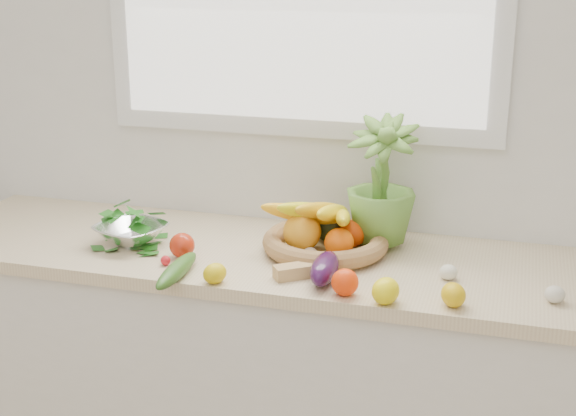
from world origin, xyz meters
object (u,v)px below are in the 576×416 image
(eggplant, at_px, (325,268))
(potted_herb, at_px, (381,180))
(apple, at_px, (182,245))
(colander_with_spinach, at_px, (131,227))
(fruit_basket, at_px, (324,235))
(cucumber, at_px, (177,270))

(eggplant, relative_size, potted_herb, 0.50)
(apple, height_order, potted_herb, potted_herb)
(apple, xyz_separation_m, potted_herb, (0.55, 0.26, 0.18))
(potted_herb, bearing_deg, eggplant, -106.49)
(colander_with_spinach, bearing_deg, fruit_basket, 10.08)
(eggplant, height_order, colander_with_spinach, colander_with_spinach)
(potted_herb, relative_size, fruit_basket, 0.76)
(cucumber, distance_m, fruit_basket, 0.47)
(apple, bearing_deg, colander_with_spinach, 163.83)
(apple, bearing_deg, cucumber, -71.69)
(apple, xyz_separation_m, colander_with_spinach, (-0.20, 0.06, 0.02))
(cucumber, relative_size, fruit_basket, 0.53)
(apple, distance_m, potted_herb, 0.63)
(potted_herb, height_order, colander_with_spinach, potted_herb)
(apple, height_order, colander_with_spinach, colander_with_spinach)
(apple, relative_size, fruit_basket, 0.15)
(eggplant, relative_size, cucumber, 0.72)
(apple, distance_m, fruit_basket, 0.43)
(potted_herb, bearing_deg, apple, -154.51)
(eggplant, relative_size, fruit_basket, 0.38)
(apple, height_order, cucumber, apple)
(cucumber, height_order, potted_herb, potted_herb)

